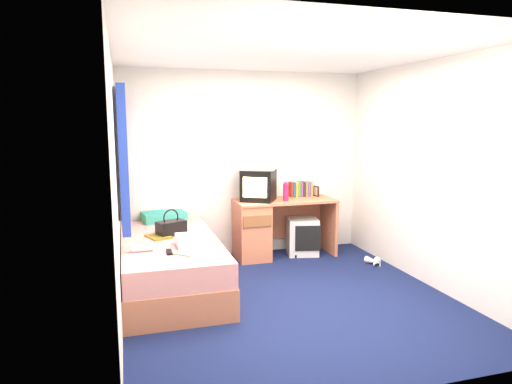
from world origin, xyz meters
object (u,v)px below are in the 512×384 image
object	(u,v)px
vcr	(259,167)
handbag	(171,227)
towel	(193,240)
remote_control	(169,252)
bed	(171,264)
desk	(264,226)
pink_water_bottle	(286,192)
colour_swatch_fan	(181,254)
storage_cube	(302,236)
water_bottle	(142,248)
picture_frame	(316,191)
pillow	(164,216)
magazine	(159,237)
crt_tv	(258,185)
white_heels	(374,262)
aerosol_can	(274,193)

from	to	relation	value
vcr	handbag	xyz separation A→B (m)	(-1.18, -0.63, -0.56)
towel	remote_control	world-z (taller)	towel
bed	desk	distance (m)	1.54
pink_water_bottle	colour_swatch_fan	distance (m)	2.02
desk	vcr	size ratio (longest dim) A/B	3.16
bed	storage_cube	world-z (taller)	bed
pink_water_bottle	towel	distance (m)	1.71
water_bottle	picture_frame	bearing A→B (deg)	29.02
pillow	storage_cube	bearing A→B (deg)	-3.69
picture_frame	towel	world-z (taller)	picture_frame
bed	remote_control	world-z (taller)	remote_control
picture_frame	magazine	world-z (taller)	picture_frame
picture_frame	handbag	xyz separation A→B (m)	(-2.03, -0.74, -0.20)
storage_cube	pink_water_bottle	bearing A→B (deg)	-151.13
crt_tv	magazine	bearing A→B (deg)	-121.43
bed	magazine	size ratio (longest dim) A/B	7.14
handbag	colour_swatch_fan	xyz separation A→B (m)	(0.00, -0.78, -0.08)
colour_swatch_fan	magazine	bearing A→B (deg)	101.71
storage_cube	white_heels	size ratio (longest dim) A/B	1.72
desk	crt_tv	distance (m)	0.55
towel	vcr	bearing A→B (deg)	47.89
handbag	colour_swatch_fan	distance (m)	0.79
pillow	handbag	bearing A→B (deg)	-88.76
magazine	crt_tv	bearing A→B (deg)	28.00
bed	aerosol_can	bearing A→B (deg)	31.33
remote_control	water_bottle	bearing A→B (deg)	153.73
pillow	water_bottle	distance (m)	1.33
pink_water_bottle	remote_control	size ratio (longest dim) A/B	1.36
storage_cube	aerosol_can	bearing A→B (deg)	-178.41
vcr	white_heels	distance (m)	1.86
remote_control	pink_water_bottle	bearing A→B (deg)	38.03
vcr	magazine	bearing A→B (deg)	-125.71
pink_water_bottle	vcr	bearing A→B (deg)	162.63
storage_cube	handbag	size ratio (longest dim) A/B	1.41
white_heels	desk	bearing A→B (deg)	148.92
white_heels	storage_cube	bearing A→B (deg)	133.80
magazine	water_bottle	bearing A→B (deg)	-111.07
vcr	water_bottle	xyz separation A→B (m)	(-1.51, -1.20, -0.61)
crt_tv	water_bottle	distance (m)	1.96
remote_control	bed	bearing A→B (deg)	84.25
pink_water_bottle	white_heels	xyz separation A→B (m)	(0.94, -0.62, -0.82)
picture_frame	remote_control	distance (m)	2.58
pink_water_bottle	water_bottle	xyz separation A→B (m)	(-1.84, -1.10, -0.28)
pillow	white_heels	world-z (taller)	pillow
storage_cube	magazine	world-z (taller)	magazine
pillow	pink_water_bottle	distance (m)	1.56
bed	pillow	world-z (taller)	pillow
crt_tv	magazine	distance (m)	1.55
handbag	remote_control	xyz separation A→B (m)	(-0.09, -0.70, -0.07)
bed	colour_swatch_fan	bearing A→B (deg)	-86.05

